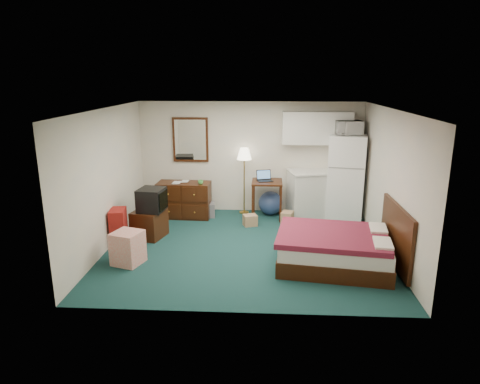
# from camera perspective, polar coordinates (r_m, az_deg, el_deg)

# --- Properties ---
(floor) EXTENTS (5.00, 4.50, 0.01)m
(floor) POSITION_cam_1_polar(r_m,az_deg,el_deg) (7.92, 0.80, -7.36)
(floor) COLOR #193F3E
(floor) RESTS_ON ground
(ceiling) EXTENTS (5.00, 4.50, 0.01)m
(ceiling) POSITION_cam_1_polar(r_m,az_deg,el_deg) (7.33, 0.87, 10.98)
(ceiling) COLOR beige
(ceiling) RESTS_ON walls
(walls) EXTENTS (5.01, 4.51, 2.50)m
(walls) POSITION_cam_1_polar(r_m,az_deg,el_deg) (7.53, 0.83, 1.45)
(walls) COLOR beige
(walls) RESTS_ON floor
(mirror) EXTENTS (0.80, 0.06, 1.00)m
(mirror) POSITION_cam_1_polar(r_m,az_deg,el_deg) (9.77, -6.61, 6.94)
(mirror) COLOR white
(mirror) RESTS_ON walls
(upper_cabinets) EXTENTS (1.50, 0.35, 0.70)m
(upper_cabinets) POSITION_cam_1_polar(r_m,az_deg,el_deg) (9.51, 10.23, 8.41)
(upper_cabinets) COLOR silver
(upper_cabinets) RESTS_ON walls
(headboard) EXTENTS (0.06, 1.56, 1.00)m
(headboard) POSITION_cam_1_polar(r_m,az_deg,el_deg) (7.38, 20.11, -5.49)
(headboard) COLOR black
(headboard) RESTS_ON walls
(dresser) EXTENTS (1.17, 0.57, 0.79)m
(dresser) POSITION_cam_1_polar(r_m,az_deg,el_deg) (9.54, -7.45, -1.03)
(dresser) COLOR black
(dresser) RESTS_ON floor
(floor_lamp) EXTENTS (0.41, 0.41, 1.50)m
(floor_lamp) POSITION_cam_1_polar(r_m,az_deg,el_deg) (9.64, 0.56, 1.48)
(floor_lamp) COLOR #B78930
(floor_lamp) RESTS_ON floor
(desk) EXTENTS (0.67, 0.67, 0.83)m
(desk) POSITION_cam_1_polar(r_m,az_deg,el_deg) (9.42, 3.59, -0.99)
(desk) COLOR black
(desk) RESTS_ON floor
(exercise_ball) EXTENTS (0.57, 0.57, 0.54)m
(exercise_ball) POSITION_cam_1_polar(r_m,az_deg,el_deg) (9.67, 4.07, -1.48)
(exercise_ball) COLOR navy
(exercise_ball) RESTS_ON floor
(kitchen_counter) EXTENTS (1.04, 0.87, 1.00)m
(kitchen_counter) POSITION_cam_1_polar(r_m,az_deg,el_deg) (9.62, 9.33, -0.31)
(kitchen_counter) COLOR silver
(kitchen_counter) RESTS_ON floor
(fridge) EXTENTS (0.89, 0.89, 1.84)m
(fridge) POSITION_cam_1_polar(r_m,az_deg,el_deg) (9.58, 13.93, 1.98)
(fridge) COLOR white
(fridge) RESTS_ON floor
(bed) EXTENTS (1.95, 1.62, 0.57)m
(bed) POSITION_cam_1_polar(r_m,az_deg,el_deg) (7.25, 12.43, -7.52)
(bed) COLOR maroon
(bed) RESTS_ON floor
(tv_stand) EXTENTS (0.67, 0.70, 0.53)m
(tv_stand) POSITION_cam_1_polar(r_m,az_deg,el_deg) (8.50, -12.00, -4.17)
(tv_stand) COLOR black
(tv_stand) RESTS_ON floor
(suitcase) EXTENTS (0.33, 0.46, 0.69)m
(suitcase) POSITION_cam_1_polar(r_m,az_deg,el_deg) (8.22, -15.89, -4.54)
(suitcase) COLOR maroon
(suitcase) RESTS_ON floor
(retail_box) EXTENTS (0.56, 0.56, 0.55)m
(retail_box) POSITION_cam_1_polar(r_m,az_deg,el_deg) (7.42, -14.73, -7.20)
(retail_box) COLOR beige
(retail_box) RESTS_ON floor
(file_bin) EXTENTS (0.48, 0.39, 0.31)m
(file_bin) POSITION_cam_1_polar(r_m,az_deg,el_deg) (9.58, -4.71, -2.37)
(file_bin) COLOR slate
(file_bin) RESTS_ON floor
(cardboard_box_a) EXTENTS (0.33, 0.30, 0.23)m
(cardboard_box_a) POSITION_cam_1_polar(r_m,az_deg,el_deg) (8.99, 1.36, -3.78)
(cardboard_box_a) COLOR #946547
(cardboard_box_a) RESTS_ON floor
(cardboard_box_b) EXTENTS (0.30, 0.33, 0.27)m
(cardboard_box_b) POSITION_cam_1_polar(r_m,az_deg,el_deg) (9.13, 6.32, -3.44)
(cardboard_box_b) COLOR #946547
(cardboard_box_b) RESTS_ON floor
(laptop) EXTENTS (0.38, 0.34, 0.22)m
(laptop) POSITION_cam_1_polar(r_m,az_deg,el_deg) (9.28, 3.35, 2.12)
(laptop) COLOR black
(laptop) RESTS_ON desk
(crt_tv) EXTENTS (0.54, 0.57, 0.44)m
(crt_tv) POSITION_cam_1_polar(r_m,az_deg,el_deg) (8.34, -11.70, -1.02)
(crt_tv) COLOR black
(crt_tv) RESTS_ON tv_stand
(microwave) EXTENTS (0.57, 0.37, 0.36)m
(microwave) POSITION_cam_1_polar(r_m,az_deg,el_deg) (9.36, 14.30, 8.51)
(microwave) COLOR white
(microwave) RESTS_ON fridge
(book_a) EXTENTS (0.17, 0.03, 0.23)m
(book_a) POSITION_cam_1_polar(r_m,az_deg,el_deg) (9.41, -8.94, 1.90)
(book_a) COLOR #946547
(book_a) RESTS_ON dresser
(book_b) EXTENTS (0.15, 0.03, 0.21)m
(book_b) POSITION_cam_1_polar(r_m,az_deg,el_deg) (9.49, -7.81, 1.98)
(book_b) COLOR #946547
(book_b) RESTS_ON dresser
(mug) EXTENTS (0.12, 0.09, 0.11)m
(mug) POSITION_cam_1_polar(r_m,az_deg,el_deg) (9.23, -5.28, 1.39)
(mug) COLOR green
(mug) RESTS_ON dresser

